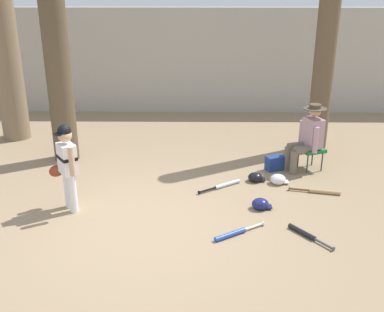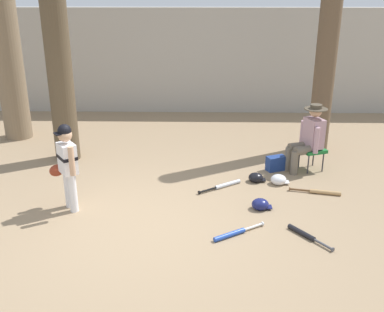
{
  "view_description": "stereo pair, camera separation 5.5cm",
  "coord_description": "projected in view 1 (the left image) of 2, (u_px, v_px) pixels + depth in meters",
  "views": [
    {
      "loc": [
        0.7,
        -5.38,
        3.08
      ],
      "look_at": [
        0.62,
        0.79,
        0.75
      ],
      "focal_mm": 41.89,
      "sensor_mm": 36.0,
      "label": 1
    },
    {
      "loc": [
        0.76,
        -5.38,
        3.08
      ],
      "look_at": [
        0.62,
        0.79,
        0.75
      ],
      "focal_mm": 41.89,
      "sensor_mm": 36.0,
      "label": 2
    }
  ],
  "objects": [
    {
      "name": "ground_plane",
      "position": [
        146.0,
        227.0,
        6.13
      ],
      "size": [
        60.0,
        60.0,
        0.0
      ],
      "primitive_type": "plane",
      "color": "#937A5B"
    },
    {
      "name": "concrete_back_wall",
      "position": [
        171.0,
        61.0,
        11.48
      ],
      "size": [
        18.0,
        0.36,
        2.62
      ],
      "primitive_type": "cube",
      "color": "#ADA89E",
      "rests_on": "ground"
    },
    {
      "name": "tree_near_player",
      "position": [
        56.0,
        49.0,
        7.87
      ],
      "size": [
        0.62,
        0.62,
        4.71
      ],
      "color": "brown",
      "rests_on": "ground"
    },
    {
      "name": "tree_behind_spectator",
      "position": [
        326.0,
        40.0,
        8.43
      ],
      "size": [
        0.56,
        0.56,
        4.83
      ],
      "color": "brown",
      "rests_on": "ground"
    },
    {
      "name": "young_ballplayer",
      "position": [
        67.0,
        162.0,
        6.37
      ],
      "size": [
        0.52,
        0.5,
        1.31
      ],
      "color": "white",
      "rests_on": "ground"
    },
    {
      "name": "folding_stool",
      "position": [
        311.0,
        150.0,
        7.96
      ],
      "size": [
        0.51,
        0.51,
        0.41
      ],
      "color": "#196B2D",
      "rests_on": "ground"
    },
    {
      "name": "seated_spectator",
      "position": [
        308.0,
        136.0,
        7.84
      ],
      "size": [
        0.68,
        0.54,
        1.2
      ],
      "color": "#6B6051",
      "rests_on": "ground"
    },
    {
      "name": "handbag_beside_stool",
      "position": [
        275.0,
        163.0,
        8.01
      ],
      "size": [
        0.38,
        0.29,
        0.26
      ],
      "primitive_type": "cube",
      "rotation": [
        0.0,
        0.0,
        0.39
      ],
      "color": "navy",
      "rests_on": "ground"
    },
    {
      "name": "tree_far_left",
      "position": [
        1.0,
        24.0,
        8.94
      ],
      "size": [
        0.9,
        0.9,
        5.71
      ],
      "color": "#7F6B51",
      "rests_on": "ground"
    },
    {
      "name": "bat_wood_tan",
      "position": [
        321.0,
        191.0,
        7.12
      ],
      "size": [
        0.8,
        0.23,
        0.07
      ],
      "color": "tan",
      "rests_on": "ground"
    },
    {
      "name": "bat_blue_youth",
      "position": [
        234.0,
        233.0,
        5.91
      ],
      "size": [
        0.71,
        0.49,
        0.07
      ],
      "color": "#2347AD",
      "rests_on": "ground"
    },
    {
      "name": "bat_black_composite",
      "position": [
        305.0,
        234.0,
        5.9
      ],
      "size": [
        0.49,
        0.62,
        0.07
      ],
      "color": "black",
      "rests_on": "ground"
    },
    {
      "name": "bat_aluminum_silver",
      "position": [
        224.0,
        185.0,
        7.35
      ],
      "size": [
        0.71,
        0.52,
        0.07
      ],
      "color": "#B7BCC6",
      "rests_on": "ground"
    },
    {
      "name": "batting_helmet_black",
      "position": [
        255.0,
        177.0,
        7.55
      ],
      "size": [
        0.29,
        0.22,
        0.17
      ],
      "color": "black",
      "rests_on": "ground"
    },
    {
      "name": "batting_helmet_white",
      "position": [
        278.0,
        179.0,
        7.46
      ],
      "size": [
        0.31,
        0.24,
        0.18
      ],
      "color": "silver",
      "rests_on": "ground"
    },
    {
      "name": "batting_helmet_navy",
      "position": [
        260.0,
        204.0,
        6.62
      ],
      "size": [
        0.3,
        0.23,
        0.17
      ],
      "color": "navy",
      "rests_on": "ground"
    }
  ]
}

